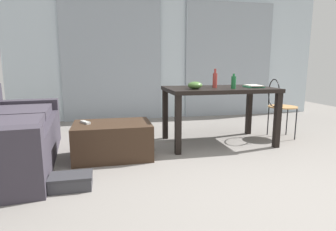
% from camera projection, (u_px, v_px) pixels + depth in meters
% --- Properties ---
extents(ground_plane, '(8.67, 8.67, 0.00)m').
position_uv_depth(ground_plane, '(211.00, 147.00, 3.66)').
color(ground_plane, gray).
extents(wall_back, '(6.14, 0.10, 2.52)m').
position_uv_depth(wall_back, '(172.00, 54.00, 5.55)').
color(wall_back, silver).
rests_on(wall_back, ground).
extents(curtains, '(4.20, 0.03, 2.28)m').
position_uv_depth(curtains, '(173.00, 60.00, 5.49)').
color(curtains, '#99A3AD').
rests_on(curtains, ground).
extents(couch, '(1.07, 2.07, 0.81)m').
position_uv_depth(couch, '(4.00, 136.00, 2.96)').
color(couch, '#38333D').
rests_on(couch, ground).
extents(coffee_table, '(0.87, 0.60, 0.40)m').
position_uv_depth(coffee_table, '(113.00, 140.00, 3.23)').
color(coffee_table, '#382619').
rests_on(coffee_table, ground).
extents(craft_table, '(1.41, 0.84, 0.76)m').
position_uv_depth(craft_table, '(219.00, 95.00, 3.74)').
color(craft_table, black).
rests_on(craft_table, ground).
extents(wire_chair, '(0.41, 0.44, 0.86)m').
position_uv_depth(wire_chair, '(278.00, 102.00, 4.05)').
color(wire_chair, '#B7844C').
rests_on(wire_chair, ground).
extents(bottle_near, '(0.06, 0.06, 0.25)m').
position_uv_depth(bottle_near, '(215.00, 80.00, 3.67)').
color(bottle_near, '#99332D').
rests_on(bottle_near, craft_table).
extents(bottle_far, '(0.06, 0.06, 0.19)m').
position_uv_depth(bottle_far, '(234.00, 82.00, 3.51)').
color(bottle_far, '#195B2D').
rests_on(bottle_far, craft_table).
extents(bowl, '(0.18, 0.18, 0.09)m').
position_uv_depth(bowl, '(195.00, 85.00, 3.48)').
color(bowl, '#477033').
rests_on(bowl, craft_table).
extents(book_stack, '(0.24, 0.25, 0.03)m').
position_uv_depth(book_stack, '(254.00, 86.00, 3.74)').
color(book_stack, '#2D7F56').
rests_on(book_stack, craft_table).
extents(tv_remote_on_table, '(0.12, 0.17, 0.03)m').
position_uv_depth(tv_remote_on_table, '(215.00, 85.00, 3.91)').
color(tv_remote_on_table, '#232326').
rests_on(tv_remote_on_table, craft_table).
extents(tv_remote_primary, '(0.12, 0.17, 0.02)m').
position_uv_depth(tv_remote_primary, '(85.00, 122.00, 3.17)').
color(tv_remote_primary, '#B7B7B2').
rests_on(tv_remote_primary, coffee_table).
extents(shoebox, '(0.36, 0.23, 0.12)m').
position_uv_depth(shoebox, '(71.00, 181.00, 2.43)').
color(shoebox, '#38383D').
rests_on(shoebox, ground).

